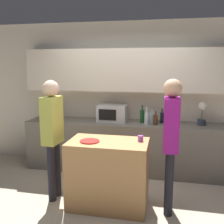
{
  "coord_description": "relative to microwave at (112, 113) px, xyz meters",
  "views": [
    {
      "loc": [
        0.71,
        -3.14,
        1.93
      ],
      "look_at": [
        -0.03,
        0.38,
        1.27
      ],
      "focal_mm": 42.0,
      "sensor_mm": 36.0,
      "label": 1
    }
  ],
  "objects": [
    {
      "name": "toaster",
      "position": [
        -1.17,
        0.0,
        -0.06
      ],
      "size": [
        0.26,
        0.16,
        0.18
      ],
      "color": "black",
      "rests_on": "back_counter"
    },
    {
      "name": "bottle_1",
      "position": [
        0.63,
        -0.15,
        -0.04
      ],
      "size": [
        0.08,
        0.08,
        0.3
      ],
      "color": "silver",
      "rests_on": "back_counter"
    },
    {
      "name": "microwave",
      "position": [
        0.0,
        0.0,
        0.0
      ],
      "size": [
        0.52,
        0.39,
        0.3
      ],
      "color": "#B7BABC",
      "rests_on": "back_counter"
    },
    {
      "name": "bottle_5",
      "position": [
        0.96,
        0.01,
        -0.06
      ],
      "size": [
        0.07,
        0.07,
        0.24
      ],
      "color": "#194723",
      "rests_on": "back_counter"
    },
    {
      "name": "bottle_4",
      "position": [
        0.89,
        0.03,
        -0.05
      ],
      "size": [
        0.06,
        0.06,
        0.26
      ],
      "color": "black",
      "rests_on": "back_counter"
    },
    {
      "name": "back_wall",
      "position": [
        0.25,
        0.2,
        0.48
      ],
      "size": [
        6.4,
        0.4,
        2.7
      ],
      "color": "beige",
      "rests_on": "ground_plane"
    },
    {
      "name": "ground_plane",
      "position": [
        0.25,
        -1.46,
        -1.05
      ],
      "size": [
        14.0,
        14.0,
        0.0
      ],
      "primitive_type": "plane",
      "color": "#BCAD93"
    },
    {
      "name": "person_center",
      "position": [
        1.03,
        -1.32,
        0.0
      ],
      "size": [
        0.23,
        0.34,
        1.76
      ],
      "rotation": [
        0.0,
        0.0,
        -4.71
      ],
      "color": "black",
      "rests_on": "ground_plane"
    },
    {
      "name": "bottle_3",
      "position": [
        0.79,
        -0.16,
        -0.06
      ],
      "size": [
        0.07,
        0.07,
        0.24
      ],
      "color": "#472814",
      "rests_on": "back_counter"
    },
    {
      "name": "bottle_0",
      "position": [
        0.54,
        -0.01,
        -0.03
      ],
      "size": [
        0.08,
        0.08,
        0.31
      ],
      "color": "#194723",
      "rests_on": "back_counter"
    },
    {
      "name": "back_counter",
      "position": [
        0.25,
        -0.07,
        -0.6
      ],
      "size": [
        3.6,
        0.62,
        0.9
      ],
      "color": "#6B665B",
      "rests_on": "ground_plane"
    },
    {
      "name": "bottle_2",
      "position": [
        0.71,
        0.0,
        -0.05
      ],
      "size": [
        0.07,
        0.07,
        0.26
      ],
      "color": "silver",
      "rests_on": "back_counter"
    },
    {
      "name": "plate_on_island",
      "position": [
        -0.02,
        -1.4,
        -0.12
      ],
      "size": [
        0.26,
        0.26,
        0.01
      ],
      "color": "red",
      "rests_on": "kitchen_island"
    },
    {
      "name": "kitchen_island",
      "position": [
        0.22,
        -1.33,
        -0.59
      ],
      "size": [
        1.06,
        0.62,
        0.92
      ],
      "color": "#B27F4C",
      "rests_on": "ground_plane"
    },
    {
      "name": "person_left",
      "position": [
        -0.59,
        -1.28,
        -0.03
      ],
      "size": [
        0.23,
        0.35,
        1.72
      ],
      "rotation": [
        0.0,
        0.0,
        -1.62
      ],
      "color": "black",
      "rests_on": "ground_plane"
    },
    {
      "name": "cup_0",
      "position": [
        0.64,
        -1.24,
        -0.09
      ],
      "size": [
        0.07,
        0.07,
        0.08
      ],
      "color": "#9D50A9",
      "rests_on": "kitchen_island"
    },
    {
      "name": "potted_plant",
      "position": [
        1.56,
        0.0,
        0.05
      ],
      "size": [
        0.14,
        0.14,
        0.39
      ],
      "color": "#333D4C",
      "rests_on": "back_counter"
    }
  ]
}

